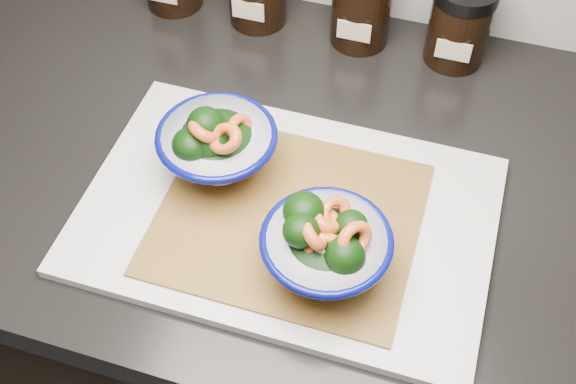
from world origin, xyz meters
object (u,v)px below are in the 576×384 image
(bowl_left, at_px, (216,145))
(bowl_right, at_px, (326,248))
(spice_jar_c, at_px, (362,5))
(spice_jar_d, at_px, (460,23))
(cutting_board, at_px, (287,215))

(bowl_left, distance_m, bowl_right, 0.18)
(bowl_right, xyz_separation_m, spice_jar_c, (-0.06, 0.39, -0.00))
(bowl_right, height_order, spice_jar_d, bowl_right)
(cutting_board, relative_size, spice_jar_c, 3.98)
(cutting_board, bearing_deg, spice_jar_c, 89.53)
(bowl_left, xyz_separation_m, bowl_right, (0.15, -0.09, -0.00))
(bowl_right, distance_m, spice_jar_c, 0.39)
(cutting_board, height_order, bowl_right, bowl_right)
(bowl_right, relative_size, spice_jar_c, 1.17)
(bowl_left, bearing_deg, spice_jar_d, 52.72)
(cutting_board, bearing_deg, spice_jar_d, 67.74)
(cutting_board, bearing_deg, bowl_left, 161.58)
(bowl_left, xyz_separation_m, spice_jar_c, (0.09, 0.29, -0.00))
(bowl_right, relative_size, spice_jar_d, 1.17)
(spice_jar_c, bearing_deg, bowl_right, -81.54)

